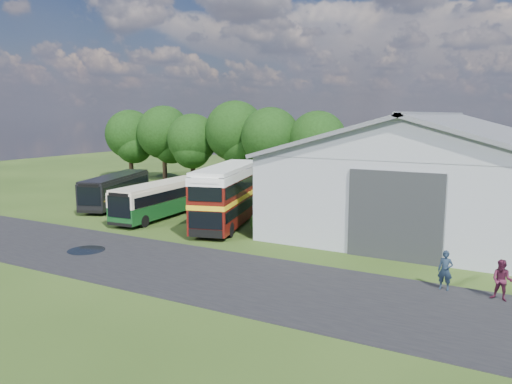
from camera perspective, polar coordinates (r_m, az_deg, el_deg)
The scene contains 17 objects.
ground at distance 32.67m, azimuth -13.13°, elevation -5.64°, with size 120.00×120.00×0.00m, color #233912.
asphalt_road at distance 28.58m, azimuth -12.68°, elevation -7.72°, with size 60.00×8.00×0.02m, color black.
puddle at distance 31.67m, azimuth -18.82°, elevation -6.35°, with size 2.20×2.20×0.01m, color black.
storage_shed at distance 40.02m, azimuth 19.73°, elevation 2.77°, with size 18.80×24.80×8.15m.
tree_far_left at distance 64.95m, azimuth -14.20°, elevation 6.40°, with size 6.12×6.12×8.64m.
tree_left_a at distance 62.01m, azimuth -10.49°, elevation 6.70°, with size 6.46×6.46×9.12m.
tree_left_b at distance 58.18m, azimuth -7.28°, elevation 6.03°, with size 5.78×5.78×8.16m.
tree_mid at distance 56.43m, azimuth -2.38°, elevation 6.96°, with size 6.80×6.80×9.60m.
tree_right_a at distance 53.12m, azimuth 1.69°, elevation 6.31°, with size 6.26×6.26×8.83m.
tree_right_b at distance 51.77m, azimuth 7.04°, elevation 5.90°, with size 5.98×5.98×8.45m.
shrub_front at distance 34.27m, azimuth 0.71°, elevation -4.73°, with size 1.70×1.70×1.70m, color #194714.
shrub_mid at distance 36.00m, azimuth 2.23°, elevation -4.07°, with size 1.60×1.60×1.60m, color #194714.
bus_green_single at distance 39.99m, azimuth -10.79°, elevation -0.78°, with size 2.99×10.11×2.75m.
bus_maroon_double at distance 36.34m, azimuth -3.19°, elevation -0.43°, with size 5.25×10.54×4.39m.
bus_dark_single at distance 45.95m, azimuth -15.70°, elevation 0.28°, with size 5.54×10.12×2.74m.
visitor_a at distance 24.87m, azimuth 20.81°, elevation -8.40°, with size 0.67×0.44×1.84m, color #172433.
visitor_b at distance 24.44m, azimuth 26.29°, elevation -9.08°, with size 0.88×0.69×1.82m, color #451629.
Camera 1 is at (21.41, -23.33, 8.05)m, focal length 35.00 mm.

